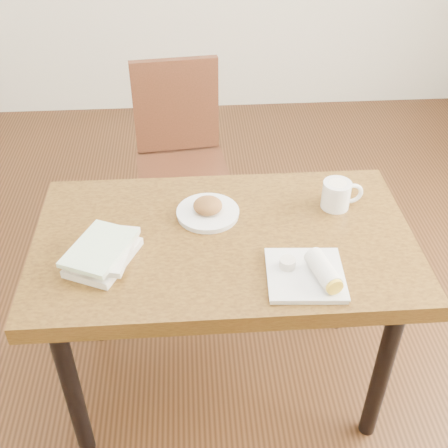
{
  "coord_description": "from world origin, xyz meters",
  "views": [
    {
      "loc": [
        -0.1,
        -1.42,
        1.9
      ],
      "look_at": [
        0.0,
        0.0,
        0.8
      ],
      "focal_mm": 45.0,
      "sensor_mm": 36.0,
      "label": 1
    }
  ],
  "objects": [
    {
      "name": "plate_burrito",
      "position": [
        0.24,
        -0.22,
        0.77
      ],
      "size": [
        0.24,
        0.24,
        0.08
      ],
      "color": "white",
      "rests_on": "table"
    },
    {
      "name": "table",
      "position": [
        0.0,
        0.0,
        0.66
      ],
      "size": [
        1.24,
        0.73,
        0.75
      ],
      "color": "brown",
      "rests_on": "ground"
    },
    {
      "name": "ground",
      "position": [
        0.0,
        0.0,
        -0.01
      ],
      "size": [
        4.0,
        5.0,
        0.01
      ],
      "primitive_type": "cube",
      "color": "#472814",
      "rests_on": "ground"
    },
    {
      "name": "chair_far",
      "position": [
        -0.15,
        0.9,
        0.55
      ],
      "size": [
        0.46,
        0.46,
        0.95
      ],
      "color": "#4C2315",
      "rests_on": "ground"
    },
    {
      "name": "book_stack",
      "position": [
        -0.38,
        -0.09,
        0.78
      ],
      "size": [
        0.24,
        0.28,
        0.06
      ],
      "color": "white",
      "rests_on": "table"
    },
    {
      "name": "coffee_mug",
      "position": [
        0.4,
        0.14,
        0.8
      ],
      "size": [
        0.15,
        0.1,
        0.1
      ],
      "color": "white",
      "rests_on": "table"
    },
    {
      "name": "plate_scone",
      "position": [
        -0.05,
        0.12,
        0.77
      ],
      "size": [
        0.21,
        0.21,
        0.07
      ],
      "color": "white",
      "rests_on": "table"
    }
  ]
}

